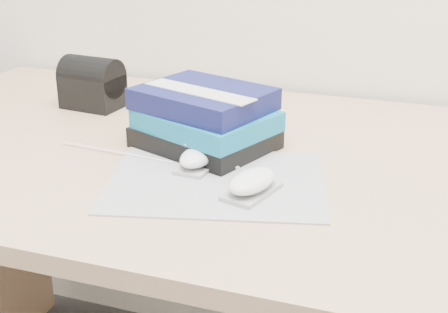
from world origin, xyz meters
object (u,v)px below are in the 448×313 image
(mouse_rear, at_px, (199,158))
(pouch, at_px, (92,83))
(book_stack, at_px, (205,119))
(desk, at_px, (276,258))
(mouse_front, at_px, (252,183))

(mouse_rear, xyz_separation_m, pouch, (-0.33, 0.24, 0.03))
(book_stack, bearing_deg, mouse_rear, -75.62)
(desk, xyz_separation_m, pouch, (-0.43, 0.09, 0.29))
(mouse_front, bearing_deg, desk, 93.40)
(book_stack, distance_m, pouch, 0.34)
(mouse_rear, xyz_separation_m, mouse_front, (0.11, -0.07, 0.00))
(book_stack, height_order, pouch, same)
(book_stack, xyz_separation_m, pouch, (-0.31, 0.14, -0.00))
(mouse_front, relative_size, book_stack, 0.40)
(mouse_front, bearing_deg, pouch, 145.41)
(mouse_rear, distance_m, book_stack, 0.10)
(desk, xyz_separation_m, mouse_rear, (-0.10, -0.15, 0.25))
(desk, xyz_separation_m, book_stack, (-0.12, -0.06, 0.29))
(book_stack, bearing_deg, pouch, 154.93)
(mouse_rear, height_order, mouse_front, mouse_front)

